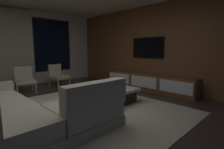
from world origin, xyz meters
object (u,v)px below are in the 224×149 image
(coffee_table, at_px, (108,95))
(mounted_tv, at_px, (147,48))
(sectional_couch, at_px, (24,113))
(accent_chair_by_curtain, at_px, (24,78))
(media_console, at_px, (148,82))
(accent_chair_near_window, at_px, (58,74))
(book_stack_on_coffee_table, at_px, (112,85))

(coffee_table, height_order, mounted_tv, mounted_tv)
(sectional_couch, distance_m, coffee_table, 1.97)
(accent_chair_by_curtain, bearing_deg, media_console, -39.25)
(accent_chair_near_window, xyz_separation_m, mounted_tv, (2.01, -2.30, 0.92))
(coffee_table, relative_size, book_stack_on_coffee_table, 3.83)
(accent_chair_by_curtain, bearing_deg, book_stack_on_coffee_table, -61.63)
(accent_chair_near_window, bearing_deg, accent_chair_by_curtain, -175.06)
(book_stack_on_coffee_table, bearing_deg, media_console, -0.12)
(book_stack_on_coffee_table, relative_size, media_console, 0.10)
(book_stack_on_coffee_table, distance_m, media_console, 1.65)
(coffee_table, distance_m, book_stack_on_coffee_table, 0.27)
(accent_chair_by_curtain, xyz_separation_m, media_console, (2.95, -2.41, -0.18))
(media_console, bearing_deg, coffee_table, -178.81)
(accent_chair_near_window, xyz_separation_m, media_console, (1.83, -2.50, -0.18))
(sectional_couch, relative_size, media_console, 0.81)
(accent_chair_by_curtain, bearing_deg, mounted_tv, -35.23)
(sectional_couch, height_order, accent_chair_near_window, sectional_couch)
(coffee_table, bearing_deg, mounted_tv, 6.74)
(media_console, relative_size, mounted_tv, 2.69)
(sectional_couch, xyz_separation_m, media_console, (3.78, 0.17, -0.04))
(book_stack_on_coffee_table, bearing_deg, accent_chair_by_curtain, 118.37)
(coffee_table, xyz_separation_m, media_console, (1.82, 0.04, 0.06))
(sectional_couch, distance_m, accent_chair_near_window, 3.31)
(book_stack_on_coffee_table, relative_size, mounted_tv, 0.26)
(sectional_couch, height_order, coffee_table, sectional_couch)
(mounted_tv, bearing_deg, book_stack_on_coffee_table, -173.91)
(coffee_table, xyz_separation_m, mounted_tv, (2.00, 0.24, 1.16))
(coffee_table, xyz_separation_m, accent_chair_by_curtain, (-1.13, 2.44, 0.25))
(book_stack_on_coffee_table, xyz_separation_m, accent_chair_near_window, (-0.18, 2.50, 0.04))
(coffee_table, height_order, accent_chair_by_curtain, accent_chair_by_curtain)
(media_console, bearing_deg, accent_chair_by_curtain, 140.75)
(sectional_couch, bearing_deg, book_stack_on_coffee_table, 4.79)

